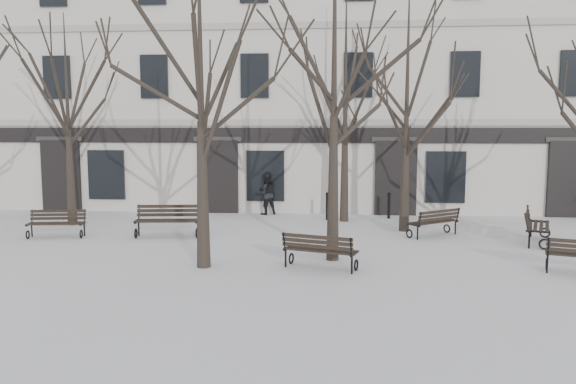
# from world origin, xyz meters

# --- Properties ---
(ground) EXTENTS (100.00, 100.00, 0.00)m
(ground) POSITION_xyz_m (0.00, 0.00, 0.00)
(ground) COLOR silver
(ground) RESTS_ON ground
(building) EXTENTS (40.40, 10.20, 11.40)m
(building) POSITION_xyz_m (0.00, 12.96, 5.52)
(building) COLOR beige
(building) RESTS_ON ground
(tree_1) EXTENTS (5.92, 5.92, 8.46)m
(tree_1) POSITION_xyz_m (-2.04, -0.81, 5.29)
(tree_1) COLOR black
(tree_1) RESTS_ON ground
(tree_2) EXTENTS (6.16, 6.16, 8.80)m
(tree_2) POSITION_xyz_m (1.10, 0.21, 5.50)
(tree_2) COLOR black
(tree_2) RESTS_ON ground
(tree_4) EXTENTS (5.09, 5.09, 7.27)m
(tree_4) POSITION_xyz_m (-8.05, 4.76, 4.55)
(tree_4) COLOR black
(tree_4) RESTS_ON ground
(tree_5) EXTENTS (5.93, 5.93, 8.46)m
(tree_5) POSITION_xyz_m (1.49, 6.31, 5.29)
(tree_5) COLOR black
(tree_5) RESTS_ON ground
(tree_6) EXTENTS (5.65, 5.65, 8.08)m
(tree_6) POSITION_xyz_m (3.43, 4.50, 5.05)
(tree_6) COLOR black
(tree_6) RESTS_ON ground
(bench_0) EXTENTS (1.76, 0.86, 0.85)m
(bench_0) POSITION_xyz_m (-7.48, 2.52, 0.46)
(bench_0) COLOR black
(bench_0) RESTS_ON ground
(bench_1) EXTENTS (1.87, 1.17, 0.89)m
(bench_1) POSITION_xyz_m (0.80, -0.82, 0.49)
(bench_1) COLOR black
(bench_1) RESTS_ON ground
(bench_3) EXTENTS (2.04, 0.94, 0.99)m
(bench_3) POSITION_xyz_m (-4.06, 2.92, 0.54)
(bench_3) COLOR black
(bench_3) RESTS_ON ground
(bench_4) EXTENTS (1.76, 1.54, 0.88)m
(bench_4) POSITION_xyz_m (4.27, 3.61, 0.48)
(bench_4) COLOR black
(bench_4) RESTS_ON ground
(bench_5) EXTENTS (1.35, 2.10, 1.01)m
(bench_5) POSITION_xyz_m (7.08, 2.89, 0.55)
(bench_5) COLOR black
(bench_5) RESTS_ON ground
(bollard_a) EXTENTS (0.13, 0.13, 1.03)m
(bollard_a) POSITION_xyz_m (0.87, 6.57, 0.55)
(bollard_a) COLOR black
(bollard_a) RESTS_ON ground
(bollard_b) EXTENTS (0.13, 0.13, 0.99)m
(bollard_b) POSITION_xyz_m (3.18, 7.05, 0.53)
(bollard_b) COLOR black
(bollard_b) RESTS_ON ground
(pedestrian_b) EXTENTS (1.00, 0.93, 1.65)m
(pedestrian_b) POSITION_xyz_m (-1.54, 7.65, 0.00)
(pedestrian_b) COLOR black
(pedestrian_b) RESTS_ON ground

